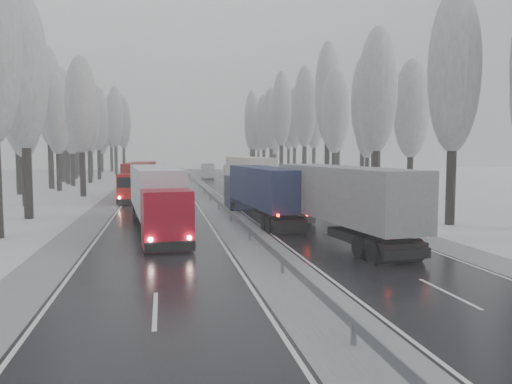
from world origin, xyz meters
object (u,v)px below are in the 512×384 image
object	(u,v)px
truck_cream_box	(247,174)
truck_red_red	(139,178)
truck_blue_box	(260,189)
box_truck_distant	(207,171)
truck_grey_tarp	(332,196)
truck_red_white	(156,194)

from	to	relation	value
truck_cream_box	truck_red_red	bearing A→B (deg)	174.77
truck_blue_box	box_truck_distant	xyz separation A→B (m)	(1.23, 58.58, -0.87)
truck_red_red	box_truck_distant	bearing A→B (deg)	78.52
truck_grey_tarp	box_truck_distant	bearing A→B (deg)	84.65
truck_blue_box	truck_red_white	bearing A→B (deg)	-156.48
truck_red_red	truck_grey_tarp	bearing A→B (deg)	-62.06
truck_cream_box	truck_red_red	world-z (taller)	truck_cream_box
truck_grey_tarp	box_truck_distant	xyz separation A→B (m)	(-1.40, 67.42, -1.05)
truck_grey_tarp	box_truck_distant	size ratio (longest dim) A/B	2.15
truck_cream_box	box_truck_distant	size ratio (longest dim) A/B	2.25
box_truck_distant	truck_red_red	size ratio (longest dim) A/B	0.51
truck_grey_tarp	truck_red_white	size ratio (longest dim) A/B	1.04
truck_blue_box	truck_red_red	world-z (taller)	truck_blue_box
truck_grey_tarp	truck_cream_box	xyz separation A→B (m)	(-0.52, 27.52, 0.13)
truck_grey_tarp	truck_red_white	world-z (taller)	truck_grey_tarp
truck_blue_box	truck_red_white	world-z (taller)	truck_red_white
truck_grey_tarp	truck_red_white	distance (m)	11.42
truck_blue_box	truck_red_red	bearing A→B (deg)	112.95
truck_red_white	truck_red_red	xyz separation A→B (m)	(-2.07, 23.35, -0.13)
truck_cream_box	truck_red_white	size ratio (longest dim) A/B	1.09
truck_blue_box	box_truck_distant	world-z (taller)	truck_blue_box
box_truck_distant	truck_red_white	xyz separation A→B (m)	(-8.93, -62.56, 0.94)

